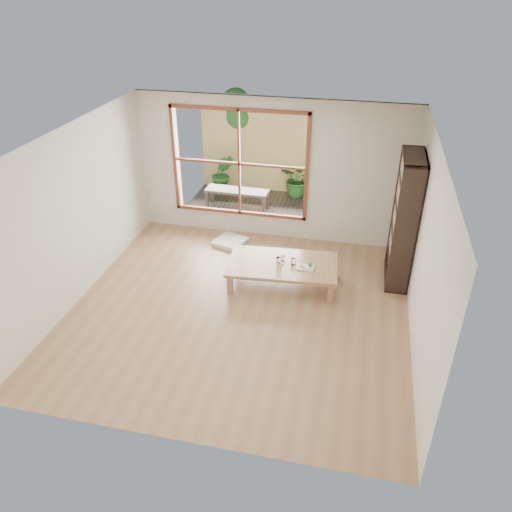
{
  "coord_description": "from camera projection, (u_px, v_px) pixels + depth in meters",
  "views": [
    {
      "loc": [
        1.59,
        -5.91,
        4.53
      ],
      "look_at": [
        0.1,
        0.68,
        0.55
      ],
      "focal_mm": 35.0,
      "sensor_mm": 36.0,
      "label": 1
    }
  ],
  "objects": [
    {
      "name": "shrub_right",
      "position": [
        298.0,
        179.0,
        10.98
      ],
      "size": [
        0.84,
        0.77,
        0.79
      ],
      "primitive_type": "imported",
      "rotation": [
        0.0,
        0.0,
        -0.23
      ],
      "color": "#22561F",
      "rests_on": "deck"
    },
    {
      "name": "food_tray",
      "position": [
        306.0,
        267.0,
        7.85
      ],
      "size": [
        0.28,
        0.21,
        0.09
      ],
      "rotation": [
        0.0,
        0.0,
        -0.05
      ],
      "color": "white",
      "rests_on": "low_table"
    },
    {
      "name": "glass_small",
      "position": [
        278.0,
        260.0,
        7.99
      ],
      "size": [
        0.06,
        0.06,
        0.08
      ],
      "primitive_type": "cylinder",
      "color": "silver",
      "rests_on": "low_table"
    },
    {
      "name": "glass_tall",
      "position": [
        279.0,
        264.0,
        7.82
      ],
      "size": [
        0.08,
        0.08,
        0.15
      ],
      "primitive_type": "cylinder",
      "color": "silver",
      "rests_on": "low_table"
    },
    {
      "name": "glass_short",
      "position": [
        283.0,
        258.0,
        8.03
      ],
      "size": [
        0.06,
        0.06,
        0.08
      ],
      "primitive_type": "cylinder",
      "color": "silver",
      "rests_on": "low_table"
    },
    {
      "name": "ground",
      "position": [
        240.0,
        308.0,
        7.57
      ],
      "size": [
        5.0,
        5.0,
        0.0
      ],
      "primitive_type": "plane",
      "color": "#A18050",
      "rests_on": "ground"
    },
    {
      "name": "shrub_left",
      "position": [
        223.0,
        174.0,
        11.1
      ],
      "size": [
        0.58,
        0.51,
        0.9
      ],
      "primitive_type": "imported",
      "rotation": [
        0.0,
        0.0,
        0.25
      ],
      "color": "#22561F",
      "rests_on": "deck"
    },
    {
      "name": "bamboo_fence",
      "position": [
        264.0,
        152.0,
        11.06
      ],
      "size": [
        2.8,
        0.06,
        1.8
      ],
      "primitive_type": "cube",
      "color": "tan",
      "rests_on": "ground"
    },
    {
      "name": "deck",
      "position": [
        254.0,
        208.0,
        10.68
      ],
      "size": [
        2.8,
        2.0,
        0.05
      ],
      "primitive_type": "cube",
      "color": "#312924",
      "rests_on": "ground"
    },
    {
      "name": "garden_tree",
      "position": [
        237.0,
        114.0,
        11.07
      ],
      "size": [
        1.04,
        0.85,
        2.22
      ],
      "color": "#4C3D2D",
      "rests_on": "ground"
    },
    {
      "name": "low_table",
      "position": [
        282.0,
        266.0,
        8.0
      ],
      "size": [
        1.81,
        1.11,
        0.38
      ],
      "rotation": [
        0.0,
        0.0,
        0.08
      ],
      "color": "tan",
      "rests_on": "ground"
    },
    {
      "name": "glass_mid",
      "position": [
        293.0,
        262.0,
        7.92
      ],
      "size": [
        0.07,
        0.07,
        0.11
      ],
      "primitive_type": "cylinder",
      "color": "silver",
      "rests_on": "low_table"
    },
    {
      "name": "floor_cushion",
      "position": [
        230.0,
        242.0,
        9.3
      ],
      "size": [
        0.65,
        0.65,
        0.08
      ],
      "primitive_type": "cube",
      "rotation": [
        0.0,
        0.0,
        -0.29
      ],
      "color": "beige",
      "rests_on": "ground"
    },
    {
      "name": "bookshelf",
      "position": [
        404.0,
        221.0,
        7.77
      ],
      "size": [
        0.34,
        0.95,
        2.12
      ],
      "primitive_type": "cube",
      "color": "black",
      "rests_on": "ground"
    },
    {
      "name": "garden_bench",
      "position": [
        237.0,
        192.0,
        10.44
      ],
      "size": [
        1.33,
        0.43,
        0.42
      ],
      "rotation": [
        0.0,
        0.0,
        -0.03
      ],
      "color": "black",
      "rests_on": "deck"
    }
  ]
}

